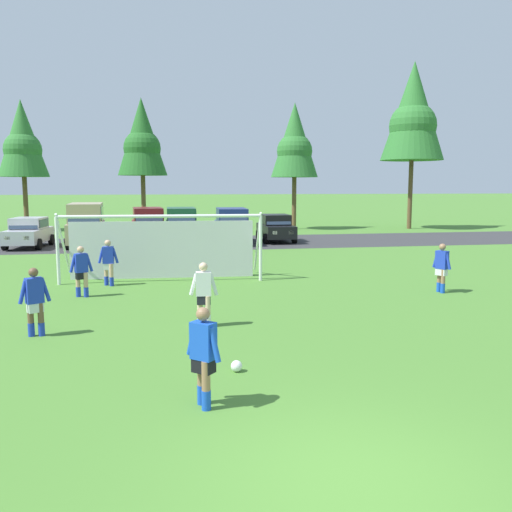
{
  "coord_description": "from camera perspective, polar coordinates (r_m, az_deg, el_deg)",
  "views": [
    {
      "loc": [
        -2.21,
        -5.78,
        3.54
      ],
      "look_at": [
        0.28,
        8.02,
        1.7
      ],
      "focal_mm": 37.71,
      "sensor_mm": 36.0,
      "label": 1
    }
  ],
  "objects": [
    {
      "name": "parked_car_slot_left",
      "position": [
        32.97,
        -17.55,
        3.3
      ],
      "size": [
        2.43,
        4.92,
        2.52
      ],
      "color": "tan",
      "rests_on": "ground"
    },
    {
      "name": "player_striker_near",
      "position": [
        13.72,
        -22.4,
        -4.53
      ],
      "size": [
        0.72,
        0.4,
        1.64
      ],
      "color": "brown",
      "rests_on": "ground"
    },
    {
      "name": "soccer_ball",
      "position": [
        10.51,
        -2.08,
        -11.59
      ],
      "size": [
        0.22,
        0.22,
        0.22
      ],
      "color": "white",
      "rests_on": "ground"
    },
    {
      "name": "parked_car_slot_center",
      "position": [
        34.19,
        -7.92,
        3.33
      ],
      "size": [
        2.2,
        4.63,
        2.16
      ],
      "color": "#194C2D",
      "rests_on": "ground"
    },
    {
      "name": "soccer_goal",
      "position": [
        20.7,
        -9.9,
        1.12
      ],
      "size": [
        7.52,
        2.37,
        2.57
      ],
      "color": "white",
      "rests_on": "ground"
    },
    {
      "name": "player_trailing_back",
      "position": [
        19.78,
        -15.39,
        -0.7
      ],
      "size": [
        0.73,
        0.34,
        1.64
      ],
      "color": "tan",
      "rests_on": "ground"
    },
    {
      "name": "player_midfield_center",
      "position": [
        8.76,
        -5.59,
        -10.66
      ],
      "size": [
        0.55,
        0.61,
        1.64
      ],
      "color": "#936B4C",
      "rests_on": "ground"
    },
    {
      "name": "tree_mid_left",
      "position": [
        44.76,
        -12.01,
        12.0
      ],
      "size": [
        3.93,
        3.93,
        10.47
      ],
      "color": "brown",
      "rests_on": "ground"
    },
    {
      "name": "player_winger_right",
      "position": [
        13.6,
        -5.57,
        -4.09
      ],
      "size": [
        0.73,
        0.3,
        1.64
      ],
      "color": "beige",
      "rests_on": "ground"
    },
    {
      "name": "ground_plane",
      "position": [
        21.19,
        -4.1,
        -2.16
      ],
      "size": [
        400.0,
        400.0,
        0.0
      ],
      "primitive_type": "plane",
      "color": "#477A2D"
    },
    {
      "name": "parked_car_slot_center_right",
      "position": [
        33.17,
        -2.56,
        3.27
      ],
      "size": [
        2.3,
        4.68,
        2.16
      ],
      "color": "navy",
      "rests_on": "ground"
    },
    {
      "name": "parking_lot_strip",
      "position": [
        33.74,
        -6.42,
        1.41
      ],
      "size": [
        52.0,
        8.4,
        0.01
      ],
      "primitive_type": "cube",
      "color": "#333335",
      "rests_on": "ground"
    },
    {
      "name": "tree_mid_right",
      "position": [
        46.57,
        16.33,
        14.22
      ],
      "size": [
        5.04,
        5.04,
        13.43
      ],
      "color": "brown",
      "rests_on": "ground"
    },
    {
      "name": "parked_car_slot_center_left",
      "position": [
        34.58,
        -11.36,
        3.3
      ],
      "size": [
        2.39,
        4.73,
        2.16
      ],
      "color": "maroon",
      "rests_on": "ground"
    },
    {
      "name": "tree_center_back",
      "position": [
        44.25,
        4.12,
        11.9
      ],
      "size": [
        3.8,
        3.8,
        10.14
      ],
      "color": "brown",
      "rests_on": "ground"
    },
    {
      "name": "parked_car_slot_right",
      "position": [
        34.25,
        2.11,
        3.01
      ],
      "size": [
        2.07,
        4.22,
        1.72
      ],
      "color": "black",
      "rests_on": "ground"
    },
    {
      "name": "parked_car_slot_far_left",
      "position": [
        33.56,
        -22.96,
        2.33
      ],
      "size": [
        2.26,
        4.31,
        1.72
      ],
      "color": "#B2B2BC",
      "rests_on": "ground"
    },
    {
      "name": "player_winger_left",
      "position": [
        18.89,
        19.09,
        -1.21
      ],
      "size": [
        0.4,
        0.72,
        1.64
      ],
      "color": "#936B4C",
      "rests_on": "ground"
    },
    {
      "name": "player_defender_far",
      "position": [
        18.01,
        -18.03,
        -1.58
      ],
      "size": [
        0.74,
        0.37,
        1.64
      ],
      "color": "tan",
      "rests_on": "ground"
    },
    {
      "name": "tree_left_edge",
      "position": [
        46.34,
        -23.55,
        11.12
      ],
      "size": [
        3.81,
        3.81,
        10.16
      ],
      "color": "brown",
      "rests_on": "ground"
    }
  ]
}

